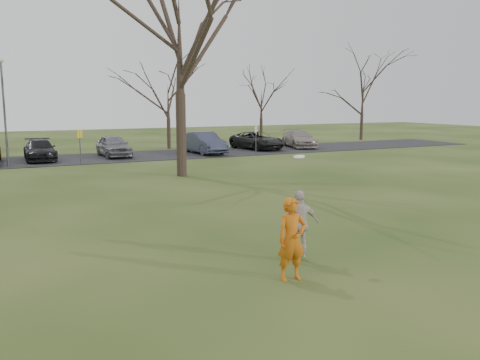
% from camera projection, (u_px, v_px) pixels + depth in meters
% --- Properties ---
extents(ground, '(120.00, 120.00, 0.00)m').
position_uv_depth(ground, '(315.00, 268.00, 11.59)').
color(ground, '#1E380F').
rests_on(ground, ground).
extents(parking_strip, '(62.00, 6.50, 0.04)m').
position_uv_depth(parking_strip, '(105.00, 158.00, 33.79)').
color(parking_strip, black).
rests_on(parking_strip, ground).
extents(player_defender, '(0.69, 0.48, 1.81)m').
position_uv_depth(player_defender, '(292.00, 239.00, 10.70)').
color(player_defender, '#C15D0F').
rests_on(player_defender, ground).
extents(car_3, '(1.91, 4.60, 1.33)m').
position_uv_depth(car_3, '(40.00, 150.00, 32.06)').
color(car_3, black).
rests_on(car_3, parking_strip).
extents(car_4, '(1.93, 4.42, 1.48)m').
position_uv_depth(car_4, '(114.00, 146.00, 34.26)').
color(car_4, slate).
rests_on(car_4, parking_strip).
extents(car_5, '(1.97, 4.86, 1.57)m').
position_uv_depth(car_5, '(204.00, 143.00, 36.19)').
color(car_5, '#33374D').
rests_on(car_5, parking_strip).
extents(car_6, '(3.11, 5.32, 1.39)m').
position_uv_depth(car_6, '(257.00, 140.00, 39.38)').
color(car_6, black).
rests_on(car_6, parking_strip).
extents(car_7, '(3.01, 5.08, 1.38)m').
position_uv_depth(car_7, '(299.00, 139.00, 41.06)').
color(car_7, gray).
rests_on(car_7, parking_strip).
extents(catching_play, '(1.01, 0.55, 2.46)m').
position_uv_depth(catching_play, '(300.00, 224.00, 11.95)').
color(catching_play, beige).
rests_on(catching_play, ground).
extents(lamp_post, '(0.34, 0.34, 6.27)m').
position_uv_depth(lamp_post, '(3.00, 98.00, 28.36)').
color(lamp_post, '#47474C').
rests_on(lamp_post, ground).
extents(sign_yellow, '(0.35, 0.35, 2.08)m').
position_uv_depth(sign_yellow, '(80.00, 141.00, 30.04)').
color(sign_yellow, '#47474C').
rests_on(sign_yellow, ground).
extents(sign_white, '(0.35, 0.35, 2.08)m').
position_uv_depth(sign_white, '(256.00, 135.00, 35.22)').
color(sign_white, '#47474C').
rests_on(sign_white, ground).
extents(big_tree, '(9.00, 9.00, 14.00)m').
position_uv_depth(big_tree, '(179.00, 36.00, 24.67)').
color(big_tree, '#352821').
rests_on(big_tree, ground).
extents(small_tree_row, '(55.00, 5.90, 8.50)m').
position_uv_depth(small_tree_row, '(146.00, 100.00, 39.57)').
color(small_tree_row, '#352821').
rests_on(small_tree_row, ground).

